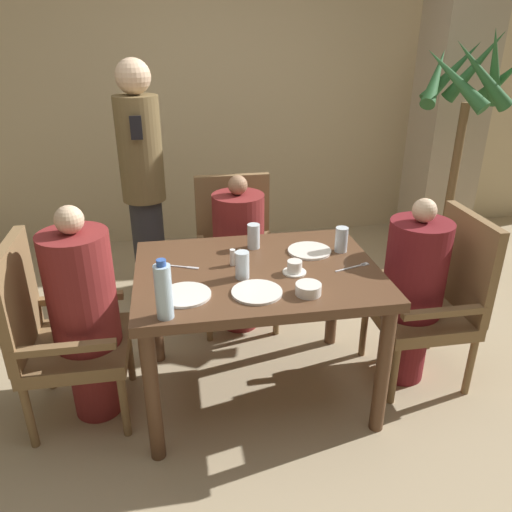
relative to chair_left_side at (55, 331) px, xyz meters
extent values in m
plane|color=tan|center=(0.99, 0.00, -0.50)|extent=(16.00, 16.00, 0.00)
cube|color=#C6B289|center=(0.99, 2.32, 0.90)|extent=(8.00, 0.06, 2.80)
cube|color=tan|center=(2.87, 1.69, 0.85)|extent=(0.46, 0.46, 2.70)
cube|color=brown|center=(0.99, 0.00, 0.23)|extent=(1.19, 0.88, 0.05)
cylinder|color=brown|center=(0.45, -0.38, -0.15)|extent=(0.07, 0.07, 0.70)
cylinder|color=brown|center=(1.53, -0.38, -0.15)|extent=(0.07, 0.07, 0.70)
cylinder|color=brown|center=(0.45, 0.38, -0.15)|extent=(0.07, 0.07, 0.70)
cylinder|color=brown|center=(1.53, 0.38, -0.15)|extent=(0.07, 0.07, 0.70)
cube|color=brown|center=(0.09, 0.00, -0.11)|extent=(0.49, 0.49, 0.07)
cube|color=brown|center=(-0.14, 0.00, 0.19)|extent=(0.05, 0.49, 0.54)
cube|color=brown|center=(0.09, 0.23, 0.04)|extent=(0.44, 0.04, 0.04)
cube|color=brown|center=(0.09, -0.23, 0.04)|extent=(0.44, 0.04, 0.04)
cylinder|color=brown|center=(0.30, 0.22, -0.32)|extent=(0.04, 0.04, 0.35)
cylinder|color=brown|center=(0.30, -0.22, -0.32)|extent=(0.04, 0.04, 0.35)
cylinder|color=brown|center=(-0.13, 0.22, -0.32)|extent=(0.04, 0.04, 0.35)
cylinder|color=brown|center=(-0.13, -0.22, -0.32)|extent=(0.04, 0.04, 0.35)
cylinder|color=maroon|center=(0.15, 0.00, -0.29)|extent=(0.24, 0.24, 0.42)
cylinder|color=maroon|center=(0.15, 0.00, 0.21)|extent=(0.32, 0.32, 0.57)
sphere|color=beige|center=(0.15, 0.00, 0.56)|extent=(0.13, 0.13, 0.13)
cube|color=brown|center=(0.99, 0.75, -0.11)|extent=(0.49, 0.49, 0.07)
cube|color=brown|center=(0.99, 0.97, 0.19)|extent=(0.49, 0.05, 0.54)
cube|color=brown|center=(1.22, 0.75, 0.04)|extent=(0.04, 0.44, 0.04)
cube|color=brown|center=(0.76, 0.75, 0.04)|extent=(0.04, 0.44, 0.04)
cylinder|color=brown|center=(1.21, 0.53, -0.32)|extent=(0.04, 0.04, 0.35)
cylinder|color=brown|center=(0.77, 0.53, -0.32)|extent=(0.04, 0.04, 0.35)
cylinder|color=brown|center=(1.21, 0.96, -0.32)|extent=(0.04, 0.04, 0.35)
cylinder|color=brown|center=(0.77, 0.96, -0.32)|extent=(0.04, 0.04, 0.35)
cylinder|color=maroon|center=(0.99, 0.69, -0.29)|extent=(0.24, 0.24, 0.42)
cylinder|color=maroon|center=(0.99, 0.69, 0.17)|extent=(0.32, 0.32, 0.49)
sphere|color=#997051|center=(0.99, 0.69, 0.47)|extent=(0.12, 0.12, 0.12)
cube|color=brown|center=(1.89, 0.00, -0.11)|extent=(0.49, 0.49, 0.07)
cube|color=brown|center=(2.12, 0.00, 0.19)|extent=(0.05, 0.49, 0.54)
cube|color=brown|center=(1.89, -0.23, 0.04)|extent=(0.44, 0.04, 0.04)
cube|color=brown|center=(1.89, 0.23, 0.04)|extent=(0.44, 0.04, 0.04)
cylinder|color=brown|center=(1.68, -0.22, -0.32)|extent=(0.04, 0.04, 0.35)
cylinder|color=brown|center=(1.68, 0.22, -0.32)|extent=(0.04, 0.04, 0.35)
cylinder|color=brown|center=(2.11, -0.22, -0.32)|extent=(0.04, 0.04, 0.35)
cylinder|color=brown|center=(2.11, 0.22, -0.32)|extent=(0.04, 0.04, 0.35)
cylinder|color=maroon|center=(1.83, 0.00, -0.29)|extent=(0.24, 0.24, 0.42)
cylinder|color=maroon|center=(1.83, 0.00, 0.18)|extent=(0.32, 0.32, 0.52)
sphere|color=beige|center=(1.83, 0.00, 0.50)|extent=(0.12, 0.12, 0.12)
cylinder|color=#2D2D33|center=(0.42, 1.09, -0.10)|extent=(0.22, 0.22, 0.78)
cylinder|color=brown|center=(0.42, 1.09, 0.62)|extent=(0.28, 0.28, 0.67)
sphere|color=beige|center=(0.42, 1.09, 1.06)|extent=(0.22, 0.22, 0.22)
cube|color=black|center=(0.42, 0.92, 0.79)|extent=(0.07, 0.01, 0.14)
cylinder|color=#896B4C|center=(2.57, 0.99, -0.35)|extent=(0.43, 0.43, 0.30)
cylinder|color=brown|center=(2.57, 0.99, 0.34)|extent=(0.06, 0.06, 1.08)
cone|color=#285B2D|center=(2.80, 0.97, 1.02)|extent=(0.13, 0.50, 0.38)
cone|color=#285B2D|center=(2.67, 1.10, 1.10)|extent=(0.36, 0.32, 0.50)
cone|color=#285B2D|center=(2.55, 1.18, 1.06)|extent=(0.46, 0.15, 0.44)
cone|color=#285B2D|center=(2.40, 1.12, 1.03)|extent=(0.37, 0.45, 0.40)
cone|color=#285B2D|center=(2.40, 0.87, 1.04)|extent=(0.36, 0.45, 0.40)
cone|color=#285B2D|center=(2.54, 0.81, 1.07)|extent=(0.45, 0.19, 0.45)
cone|color=#285B2D|center=(2.67, 0.89, 1.10)|extent=(0.33, 0.31, 0.51)
cylinder|color=white|center=(0.95, -0.24, 0.26)|extent=(0.23, 0.23, 0.01)
cylinder|color=white|center=(0.63, -0.21, 0.26)|extent=(0.23, 0.23, 0.01)
cylinder|color=white|center=(1.30, 0.16, 0.26)|extent=(0.23, 0.23, 0.01)
cylinder|color=white|center=(1.16, -0.07, 0.25)|extent=(0.12, 0.12, 0.01)
cylinder|color=white|center=(1.16, -0.07, 0.29)|extent=(0.07, 0.07, 0.06)
cylinder|color=white|center=(1.17, -0.29, 0.28)|extent=(0.12, 0.12, 0.05)
cylinder|color=silver|center=(0.54, -0.38, 0.37)|extent=(0.07, 0.07, 0.23)
cylinder|color=#3359B2|center=(0.54, -0.38, 0.50)|extent=(0.04, 0.04, 0.03)
cylinder|color=silver|center=(0.90, -0.08, 0.32)|extent=(0.07, 0.07, 0.13)
cylinder|color=silver|center=(1.01, 0.26, 0.32)|extent=(0.07, 0.07, 0.13)
cylinder|color=silver|center=(1.46, 0.14, 0.32)|extent=(0.07, 0.07, 0.13)
cylinder|color=white|center=(0.88, 0.07, 0.29)|extent=(0.03, 0.03, 0.08)
cylinder|color=#4C3D2D|center=(0.92, 0.07, 0.29)|extent=(0.03, 0.03, 0.08)
cube|color=silver|center=(1.44, -0.07, 0.25)|extent=(0.17, 0.06, 0.00)
cube|color=silver|center=(1.53, -0.04, 0.25)|extent=(0.04, 0.03, 0.00)
cube|color=silver|center=(0.59, 0.10, 0.25)|extent=(0.17, 0.07, 0.00)
cube|color=silver|center=(0.68, 0.06, 0.25)|extent=(0.06, 0.04, 0.00)
camera|label=1|loc=(0.61, -2.17, 1.33)|focal=35.00mm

